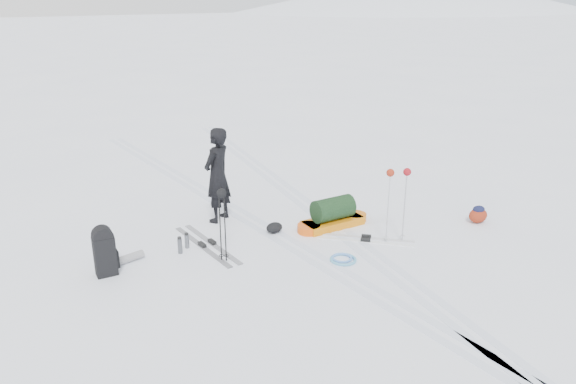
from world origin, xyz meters
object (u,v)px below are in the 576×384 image
Objects in this scene: pulk_sled at (333,216)px; ski_poles_black at (222,202)px; skier at (217,175)px; expedition_rucksack at (108,251)px.

ski_poles_black is (-2.38, -0.24, 0.82)m from pulk_sled.
expedition_rucksack is (-2.40, -1.09, -0.54)m from skier.
pulk_sled is at bearing 109.37° from skier.
pulk_sled is at bearing -1.42° from expedition_rucksack.
pulk_sled is at bearing -13.40° from ski_poles_black.
skier reaches higher than pulk_sled.
pulk_sled is 2.53m from ski_poles_black.
expedition_rucksack is at bearing 175.91° from pulk_sled.
skier is at bearing 48.78° from ski_poles_black.
expedition_rucksack is at bearing 143.17° from ski_poles_black.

